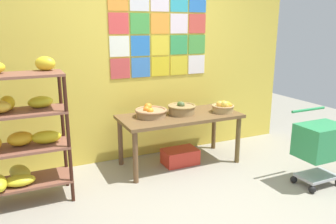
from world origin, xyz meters
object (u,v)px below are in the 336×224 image
at_px(display_table, 180,121).
at_px(produce_crate_under_table, 180,156).
at_px(banana_shelf_unit, 15,132).
at_px(shopping_cart, 320,144).
at_px(fruit_basket_left, 151,112).
at_px(fruit_basket_back_right, 223,107).
at_px(fruit_basket_back_left, 182,109).

distance_m(display_table, produce_crate_under_table, 0.47).
distance_m(banana_shelf_unit, display_table, 1.90).
xyz_separation_m(display_table, produce_crate_under_table, (0.00, -0.02, -0.47)).
distance_m(display_table, shopping_cart, 1.63).
relative_size(fruit_basket_left, fruit_basket_back_right, 1.36).
bearing_deg(display_table, shopping_cart, -46.13).
distance_m(display_table, fruit_basket_left, 0.39).
bearing_deg(shopping_cart, fruit_basket_back_left, 136.06).
height_order(banana_shelf_unit, fruit_basket_back_left, banana_shelf_unit).
distance_m(fruit_basket_left, fruit_basket_back_left, 0.40).
bearing_deg(produce_crate_under_table, display_table, 99.14).
bearing_deg(fruit_basket_left, fruit_basket_back_right, -11.89).
distance_m(banana_shelf_unit, fruit_basket_back_left, 1.93).
distance_m(banana_shelf_unit, produce_crate_under_table, 2.00).
xyz_separation_m(fruit_basket_left, shopping_cart, (1.48, -1.25, -0.22)).
distance_m(fruit_basket_back_left, fruit_basket_back_right, 0.55).
xyz_separation_m(banana_shelf_unit, fruit_basket_left, (1.52, 0.28, -0.04)).
xyz_separation_m(banana_shelf_unit, fruit_basket_back_left, (1.92, 0.23, -0.03)).
distance_m(fruit_basket_back_right, shopping_cart, 1.22).
bearing_deg(banana_shelf_unit, fruit_basket_back_left, 6.94).
distance_m(fruit_basket_left, shopping_cart, 1.95).
bearing_deg(display_table, fruit_basket_back_left, 34.91).
bearing_deg(fruit_basket_left, banana_shelf_unit, -169.37).
height_order(display_table, fruit_basket_left, fruit_basket_left).
bearing_deg(fruit_basket_back_left, display_table, -145.09).
bearing_deg(fruit_basket_back_right, fruit_basket_back_left, 164.81).
xyz_separation_m(fruit_basket_back_right, shopping_cart, (0.56, -1.05, -0.23)).
bearing_deg(fruit_basket_back_right, shopping_cart, -62.08).
relative_size(display_table, fruit_basket_left, 3.85).
distance_m(fruit_basket_back_left, produce_crate_under_table, 0.62).
distance_m(fruit_basket_back_left, shopping_cart, 1.63).
distance_m(banana_shelf_unit, fruit_basket_back_right, 2.45).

